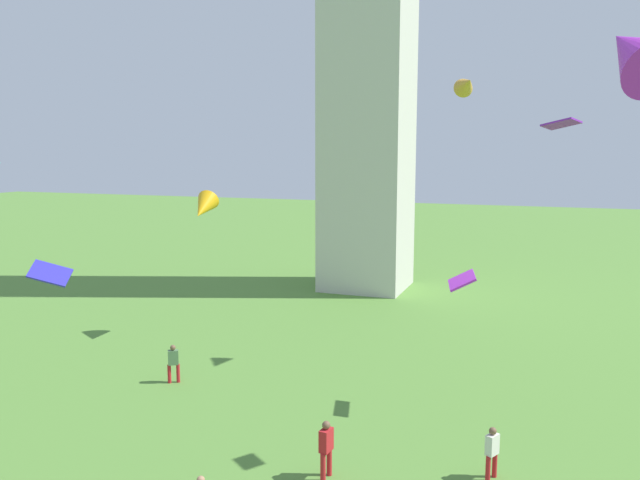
% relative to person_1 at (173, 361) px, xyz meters
% --- Properties ---
extents(person_1, '(0.51, 0.46, 1.69)m').
position_rel_person_1_xyz_m(person_1, '(0.00, 0.00, 0.00)').
color(person_1, red).
rests_on(person_1, ground_plane).
extents(person_4, '(0.42, 0.50, 1.67)m').
position_rel_person_1_xyz_m(person_4, '(13.70, -3.54, -0.01)').
color(person_4, red).
rests_on(person_4, ground_plane).
extents(person_5, '(0.34, 0.57, 1.84)m').
position_rel_person_1_xyz_m(person_5, '(8.94, -5.25, 0.09)').
color(person_5, red).
rests_on(person_5, ground_plane).
extents(kite_flying_1, '(1.43, 2.15, 1.81)m').
position_rel_person_1_xyz_m(kite_flying_1, '(-2.24, 6.54, 6.05)').
color(kite_flying_1, '#E9A411').
extents(kite_flying_2, '(1.05, 1.06, 0.69)m').
position_rel_person_1_xyz_m(kite_flying_2, '(2.63, -9.43, 5.80)').
color(kite_flying_2, '#2E2AB7').
extents(kite_flying_3, '(1.32, 1.59, 1.08)m').
position_rel_person_1_xyz_m(kite_flying_3, '(11.23, 6.71, 11.96)').
color(kite_flying_3, gold).
extents(kite_flying_4, '(1.25, 1.64, 0.65)m').
position_rel_person_1_xyz_m(kite_flying_4, '(11.99, 1.38, 4.18)').
color(kite_flying_4, '#B329D5').
extents(kite_flying_5, '(1.19, 1.05, 0.34)m').
position_rel_person_1_xyz_m(kite_flying_5, '(15.18, -2.04, 9.82)').
color(kite_flying_5, purple).
extents(kite_flying_6, '(1.98, 2.44, 1.95)m').
position_rel_person_1_xyz_m(kite_flying_6, '(16.44, -7.96, 10.97)').
color(kite_flying_6, purple).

